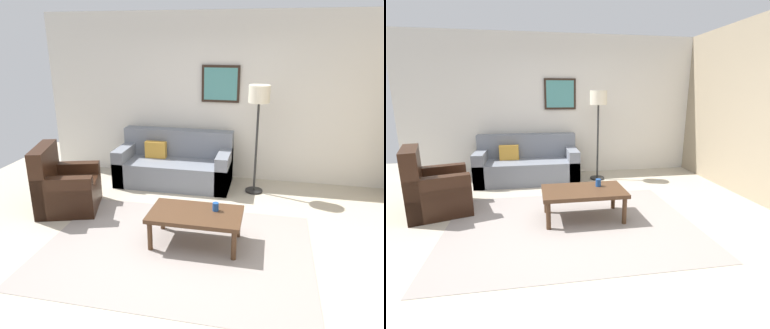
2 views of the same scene
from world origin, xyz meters
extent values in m
plane|color=#B2A893|center=(0.00, 0.00, 0.00)|extent=(8.00, 8.00, 0.00)
cube|color=silver|center=(0.00, 2.60, 1.40)|extent=(6.00, 0.12, 2.80)
cube|color=gray|center=(0.00, 0.00, 0.00)|extent=(3.14, 2.28, 0.01)
cube|color=slate|center=(-0.55, 2.02, 0.21)|extent=(1.90, 0.86, 0.42)
cube|color=slate|center=(-0.55, 2.33, 0.44)|extent=(1.90, 0.24, 0.88)
cube|color=slate|center=(-1.41, 2.02, 0.31)|extent=(0.20, 0.86, 0.62)
cube|color=slate|center=(0.30, 2.02, 0.31)|extent=(0.20, 0.86, 0.62)
cube|color=gold|center=(-0.90, 2.11, 0.56)|extent=(0.36, 0.12, 0.28)
cube|color=black|center=(-1.79, 0.75, 0.22)|extent=(1.00, 1.00, 0.44)
cube|color=black|center=(-2.07, 0.66, 0.47)|extent=(0.43, 0.82, 0.95)
cube|color=black|center=(-1.69, 0.44, 0.30)|extent=(0.81, 0.39, 0.60)
cube|color=black|center=(-1.88, 1.05, 0.30)|extent=(0.81, 0.39, 0.60)
cylinder|color=#472D1C|center=(-0.29, -0.07, 0.18)|extent=(0.06, 0.06, 0.36)
cylinder|color=#472D1C|center=(0.69, -0.07, 0.18)|extent=(0.06, 0.06, 0.36)
cylinder|color=#472D1C|center=(-0.29, 0.45, 0.18)|extent=(0.06, 0.06, 0.36)
cylinder|color=#472D1C|center=(0.69, 0.45, 0.18)|extent=(0.06, 0.06, 0.36)
cube|color=#472D1C|center=(0.20, 0.19, 0.39)|extent=(1.10, 0.64, 0.05)
cylinder|color=#1E478C|center=(0.42, 0.29, 0.46)|extent=(0.08, 0.08, 0.10)
cylinder|color=black|center=(0.80, 1.96, 0.01)|extent=(0.28, 0.28, 0.03)
cylinder|color=#262626|center=(0.80, 1.96, 0.72)|extent=(0.04, 0.04, 1.45)
cylinder|color=beige|center=(0.80, 1.96, 1.58)|extent=(0.32, 0.32, 0.26)
cube|color=black|center=(0.14, 2.52, 1.65)|extent=(0.63, 0.04, 0.61)
cube|color=teal|center=(0.14, 2.50, 1.65)|extent=(0.55, 0.01, 0.53)
camera|label=1|loc=(1.00, -3.70, 2.37)|focal=34.68mm
camera|label=2|loc=(-0.46, -3.32, 1.64)|focal=26.42mm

